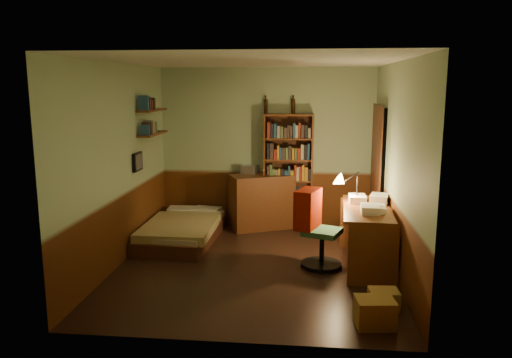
# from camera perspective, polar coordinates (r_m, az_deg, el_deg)

# --- Properties ---
(floor) EXTENTS (3.50, 4.00, 0.02)m
(floor) POSITION_cam_1_polar(r_m,az_deg,el_deg) (6.61, -0.22, -9.90)
(floor) COLOR black
(floor) RESTS_ON ground
(ceiling) EXTENTS (3.50, 4.00, 0.02)m
(ceiling) POSITION_cam_1_polar(r_m,az_deg,el_deg) (6.20, -0.24, 13.42)
(ceiling) COLOR silver
(ceiling) RESTS_ON wall_back
(wall_back) EXTENTS (3.50, 0.02, 2.60)m
(wall_back) POSITION_cam_1_polar(r_m,az_deg,el_deg) (8.25, 1.24, 3.61)
(wall_back) COLOR #98B288
(wall_back) RESTS_ON ground
(wall_left) EXTENTS (0.02, 4.00, 2.60)m
(wall_left) POSITION_cam_1_polar(r_m,az_deg,el_deg) (6.69, -15.40, 1.57)
(wall_left) COLOR #98B288
(wall_left) RESTS_ON ground
(wall_right) EXTENTS (0.02, 4.00, 2.60)m
(wall_right) POSITION_cam_1_polar(r_m,az_deg,el_deg) (6.34, 15.81, 1.06)
(wall_right) COLOR #98B288
(wall_right) RESTS_ON ground
(wall_front) EXTENTS (3.50, 0.02, 2.60)m
(wall_front) POSITION_cam_1_polar(r_m,az_deg,el_deg) (4.32, -3.05, -2.89)
(wall_front) COLOR #98B288
(wall_front) RESTS_ON ground
(doorway) EXTENTS (0.06, 0.90, 2.00)m
(doorway) POSITION_cam_1_polar(r_m,az_deg,el_deg) (7.65, 13.75, 0.47)
(doorway) COLOR black
(doorway) RESTS_ON ground
(door_trim) EXTENTS (0.02, 0.98, 2.08)m
(door_trim) POSITION_cam_1_polar(r_m,az_deg,el_deg) (7.64, 13.49, 0.47)
(door_trim) COLOR #412013
(door_trim) RESTS_ON ground
(bed) EXTENTS (1.06, 1.85, 0.53)m
(bed) POSITION_cam_1_polar(r_m,az_deg,el_deg) (7.64, -8.39, -4.99)
(bed) COLOR olive
(bed) RESTS_ON ground
(dresser) EXTENTS (1.11, 0.87, 0.88)m
(dresser) POSITION_cam_1_polar(r_m,az_deg,el_deg) (8.17, 0.66, -2.58)
(dresser) COLOR #582D14
(dresser) RESTS_ON ground
(mini_stereo) EXTENTS (0.29, 0.25, 0.14)m
(mini_stereo) POSITION_cam_1_polar(r_m,az_deg,el_deg) (8.21, -0.76, 1.13)
(mini_stereo) COLOR #B2B2B7
(mini_stereo) RESTS_ON dresser
(bookshelf) EXTENTS (0.80, 0.25, 1.86)m
(bookshelf) POSITION_cam_1_polar(r_m,az_deg,el_deg) (8.13, 3.70, 0.86)
(bookshelf) COLOR #582D14
(bookshelf) RESTS_ON ground
(bottle_left) EXTENTS (0.06, 0.06, 0.23)m
(bottle_left) POSITION_cam_1_polar(r_m,az_deg,el_deg) (8.15, 1.12, 8.30)
(bottle_left) COLOR black
(bottle_left) RESTS_ON bookshelf
(bottle_right) EXTENTS (0.07, 0.07, 0.24)m
(bottle_right) POSITION_cam_1_polar(r_m,az_deg,el_deg) (8.12, 4.26, 8.30)
(bottle_right) COLOR black
(bottle_right) RESTS_ON bookshelf
(desk) EXTENTS (0.69, 1.49, 0.78)m
(desk) POSITION_cam_1_polar(r_m,az_deg,el_deg) (6.63, 12.46, -6.47)
(desk) COLOR #582D14
(desk) RESTS_ON ground
(paper_stack) EXTENTS (0.29, 0.35, 0.12)m
(paper_stack) POSITION_cam_1_polar(r_m,az_deg,el_deg) (6.77, 13.89, -2.23)
(paper_stack) COLOR silver
(paper_stack) RESTS_ON desk
(desk_lamp) EXTENTS (0.18, 0.18, 0.59)m
(desk_lamp) POSITION_cam_1_polar(r_m,az_deg,el_deg) (6.73, 11.51, -0.16)
(desk_lamp) COLOR black
(desk_lamp) RESTS_ON desk
(office_chair) EXTENTS (0.58, 0.54, 0.92)m
(office_chair) POSITION_cam_1_polar(r_m,az_deg,el_deg) (6.46, 7.57, -6.07)
(office_chair) COLOR #31603F
(office_chair) RESTS_ON ground
(red_jacket) EXTENTS (0.27, 0.45, 0.51)m
(red_jacket) POSITION_cam_1_polar(r_m,az_deg,el_deg) (6.30, 5.62, 0.24)
(red_jacket) COLOR #A41800
(red_jacket) RESTS_ON office_chair
(wall_shelf_lower) EXTENTS (0.20, 0.90, 0.03)m
(wall_shelf_lower) POSITION_cam_1_polar(r_m,az_deg,el_deg) (7.64, -11.71, 5.09)
(wall_shelf_lower) COLOR #582D14
(wall_shelf_lower) RESTS_ON wall_left
(wall_shelf_upper) EXTENTS (0.20, 0.90, 0.03)m
(wall_shelf_upper) POSITION_cam_1_polar(r_m,az_deg,el_deg) (7.62, -11.81, 7.71)
(wall_shelf_upper) COLOR #582D14
(wall_shelf_upper) RESTS_ON wall_left
(framed_picture) EXTENTS (0.04, 0.32, 0.26)m
(framed_picture) POSITION_cam_1_polar(r_m,az_deg,el_deg) (7.24, -13.39, 1.93)
(framed_picture) COLOR black
(framed_picture) RESTS_ON wall_left
(cardboard_box_a) EXTENTS (0.40, 0.34, 0.28)m
(cardboard_box_a) POSITION_cam_1_polar(r_m,az_deg,el_deg) (5.15, 13.43, -14.61)
(cardboard_box_a) COLOR #A08441
(cardboard_box_a) RESTS_ON ground
(cardboard_box_b) EXTENTS (0.32, 0.27, 0.21)m
(cardboard_box_b) POSITION_cam_1_polar(r_m,az_deg,el_deg) (5.52, 14.37, -13.22)
(cardboard_box_b) COLOR #A08441
(cardboard_box_b) RESTS_ON ground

